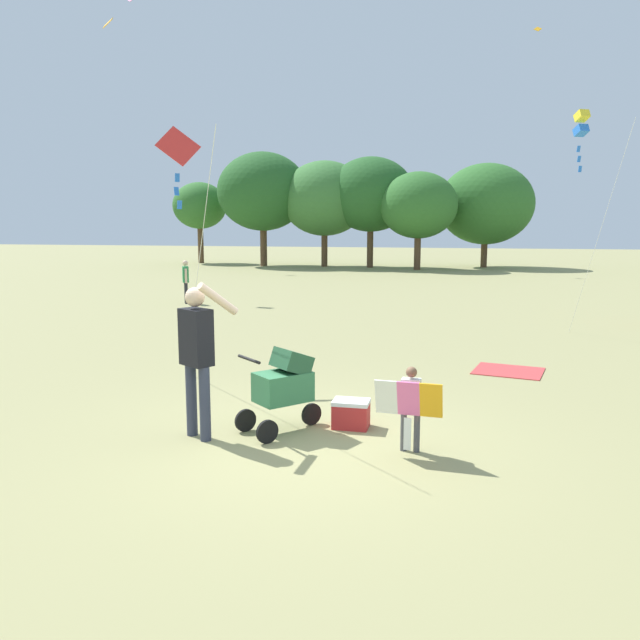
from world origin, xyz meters
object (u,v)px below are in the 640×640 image
(cooler_box, at_px, (351,414))
(person_couple_left, at_px, (186,278))
(kite_orange_delta, at_px, (582,125))
(picnic_blanket, at_px, (508,371))
(stroller, at_px, (284,383))
(kite_adult_black, at_px, (179,159))
(person_adult_flyer, at_px, (197,348))
(child_with_butterfly_kite, at_px, (410,402))

(cooler_box, bearing_deg, person_couple_left, 123.20)
(kite_orange_delta, distance_m, picnic_blanket, 6.63)
(stroller, xyz_separation_m, picnic_blanket, (2.91, 3.86, -0.60))
(cooler_box, bearing_deg, kite_orange_delta, 64.42)
(stroller, height_order, kite_adult_black, kite_adult_black)
(stroller, bearing_deg, person_adult_flyer, -154.13)
(person_adult_flyer, bearing_deg, kite_adult_black, 117.07)
(kite_orange_delta, xyz_separation_m, person_couple_left, (-11.01, 3.06, -3.87))
(person_adult_flyer, bearing_deg, picnic_blanket, 48.37)
(kite_orange_delta, xyz_separation_m, picnic_blanket, (-1.67, -4.40, -4.67))
(stroller, height_order, person_couple_left, person_couple_left)
(person_couple_left, xyz_separation_m, cooler_box, (7.20, -11.01, -0.63))
(person_adult_flyer, distance_m, kite_adult_black, 4.11)
(kite_adult_black, height_order, cooler_box, kite_adult_black)
(child_with_butterfly_kite, relative_size, stroller, 0.94)
(kite_orange_delta, bearing_deg, kite_adult_black, -140.52)
(person_adult_flyer, distance_m, picnic_blanket, 5.87)
(picnic_blanket, bearing_deg, kite_orange_delta, 69.22)
(person_adult_flyer, distance_m, stroller, 1.13)
(kite_adult_black, bearing_deg, picnic_blanket, 14.43)
(cooler_box, bearing_deg, child_with_butterfly_kite, -42.60)
(stroller, bearing_deg, child_with_butterfly_kite, -14.69)
(person_adult_flyer, height_order, cooler_box, person_adult_flyer)
(person_adult_flyer, relative_size, kite_adult_black, 0.46)
(stroller, distance_m, picnic_blanket, 4.87)
(person_adult_flyer, xyz_separation_m, kite_adult_black, (-1.50, 2.94, 2.45))
(picnic_blanket, height_order, cooler_box, cooler_box)
(kite_adult_black, height_order, person_couple_left, kite_adult_black)
(person_adult_flyer, relative_size, person_couple_left, 1.37)
(stroller, distance_m, person_couple_left, 13.02)
(kite_adult_black, distance_m, cooler_box, 5.12)
(stroller, distance_m, cooler_box, 0.94)
(stroller, relative_size, kite_adult_black, 0.25)
(kite_adult_black, distance_m, person_couple_left, 10.07)
(person_couple_left, bearing_deg, kite_orange_delta, -15.55)
(child_with_butterfly_kite, relative_size, kite_adult_black, 0.24)
(person_adult_flyer, xyz_separation_m, stroller, (0.93, 0.45, -0.48))
(child_with_butterfly_kite, height_order, person_couple_left, person_couple_left)
(kite_orange_delta, bearing_deg, child_with_butterfly_kite, -109.24)
(person_couple_left, bearing_deg, child_with_butterfly_kite, -55.75)
(person_adult_flyer, distance_m, person_couple_left, 13.00)
(child_with_butterfly_kite, bearing_deg, kite_orange_delta, 70.76)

